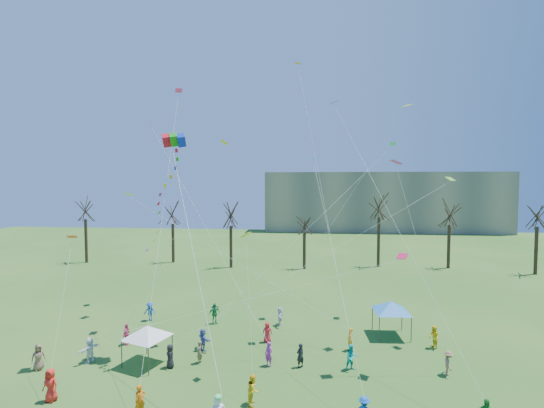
# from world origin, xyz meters

# --- Properties ---
(distant_building) EXTENTS (60.00, 14.00, 15.00)m
(distant_building) POSITION_xyz_m (22.00, 82.00, 7.50)
(distant_building) COLOR gray
(distant_building) RESTS_ON ground
(bare_tree_row) EXTENTS (70.54, 8.85, 11.32)m
(bare_tree_row) POSITION_xyz_m (2.56, 36.47, 7.23)
(bare_tree_row) COLOR black
(bare_tree_row) RESTS_ON ground
(big_box_kite) EXTENTS (3.74, 5.38, 16.32)m
(big_box_kite) POSITION_xyz_m (-6.76, 6.05, 11.05)
(big_box_kite) COLOR red
(big_box_kite) RESTS_ON ground
(canopy_tent_white) EXTENTS (3.36, 3.36, 2.67)m
(canopy_tent_white) POSITION_xyz_m (-8.02, 5.39, 2.26)
(canopy_tent_white) COLOR #3F3F44
(canopy_tent_white) RESTS_ON ground
(canopy_tent_blue) EXTENTS (3.76, 3.76, 2.82)m
(canopy_tent_blue) POSITION_xyz_m (9.52, 11.92, 2.39)
(canopy_tent_blue) COLOR #3F3F44
(canopy_tent_blue) RESTS_ON ground
(festival_crowd) EXTENTS (27.92, 14.47, 1.86)m
(festival_crowd) POSITION_xyz_m (-1.93, 6.46, 0.84)
(festival_crowd) COLOR red
(festival_crowd) RESTS_ON ground
(small_kites_aloft) EXTENTS (28.19, 18.25, 33.12)m
(small_kites_aloft) POSITION_xyz_m (0.52, 11.32, 13.39)
(small_kites_aloft) COLOR red
(small_kites_aloft) RESTS_ON ground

